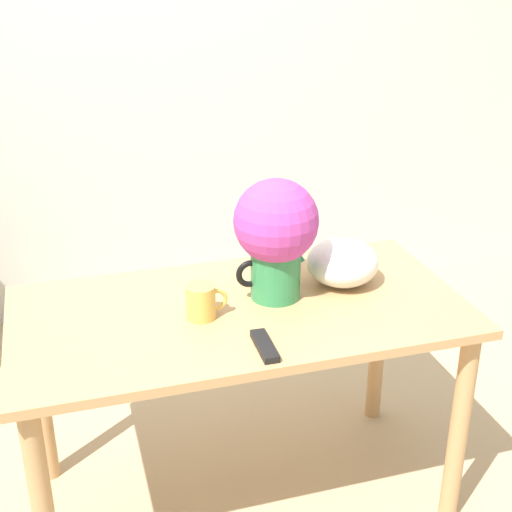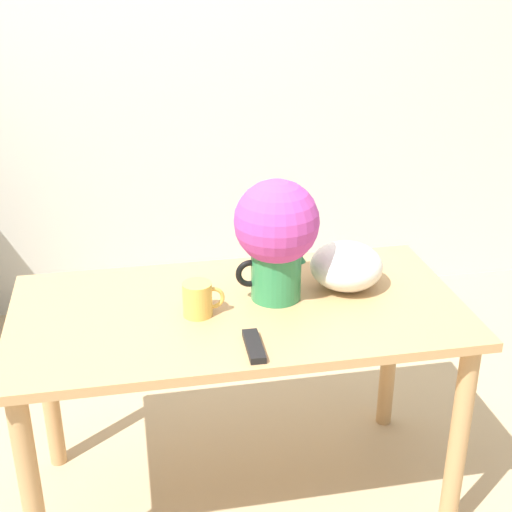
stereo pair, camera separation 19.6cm
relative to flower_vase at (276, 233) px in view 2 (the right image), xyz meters
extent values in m
cube|color=silver|center=(-0.32, 1.49, 0.34)|extent=(8.00, 0.05, 2.60)
cube|color=tan|center=(-0.13, -0.04, -0.23)|extent=(1.39, 0.71, 0.03)
cylinder|color=tan|center=(-0.76, -0.34, -0.61)|extent=(0.06, 0.06, 0.71)
cylinder|color=tan|center=(0.51, -0.34, -0.61)|extent=(0.06, 0.06, 0.71)
cylinder|color=tan|center=(-0.76, 0.25, -0.61)|extent=(0.06, 0.06, 0.71)
cylinder|color=tan|center=(0.51, 0.25, -0.61)|extent=(0.06, 0.06, 0.71)
cylinder|color=#2D844C|center=(0.00, 0.00, -0.14)|extent=(0.16, 0.16, 0.16)
cone|color=#2D844C|center=(0.07, 0.00, -0.08)|extent=(0.06, 0.06, 0.04)
torus|color=black|center=(-0.08, 0.00, -0.13)|extent=(0.09, 0.02, 0.09)
sphere|color=#3D7033|center=(0.00, 0.00, -0.01)|extent=(0.20, 0.20, 0.20)
sphere|color=#B23D99|center=(0.00, 0.00, 0.04)|extent=(0.26, 0.26, 0.26)
cylinder|color=gold|center=(-0.26, -0.07, -0.17)|extent=(0.09, 0.09, 0.11)
torus|color=gold|center=(-0.21, -0.07, -0.17)|extent=(0.07, 0.01, 0.07)
ellipsoid|color=silver|center=(0.24, 0.03, -0.15)|extent=(0.24, 0.24, 0.15)
cube|color=black|center=(-0.13, -0.29, -0.21)|extent=(0.05, 0.16, 0.02)
camera|label=1|loc=(-0.63, -1.91, 0.83)|focal=50.00mm
camera|label=2|loc=(-0.44, -1.96, 0.83)|focal=50.00mm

